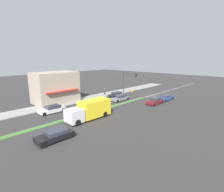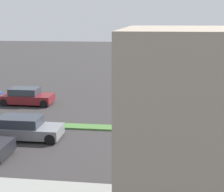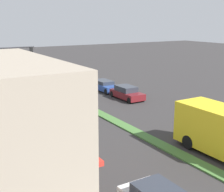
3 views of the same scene
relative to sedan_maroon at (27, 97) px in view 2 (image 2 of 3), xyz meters
The scene contains 3 objects.
ground_plane 12.11m from the sedan_maroon, 65.58° to the left, with size 160.00×160.00×0.00m, color #333030.
sedan_maroon is the anchor object (origin of this frame).
suv_grey 7.68m from the sedan_maroon, 20.30° to the left, with size 1.72×4.30×1.29m.
Camera 2 is at (18.47, 16.75, 6.68)m, focal length 50.00 mm.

